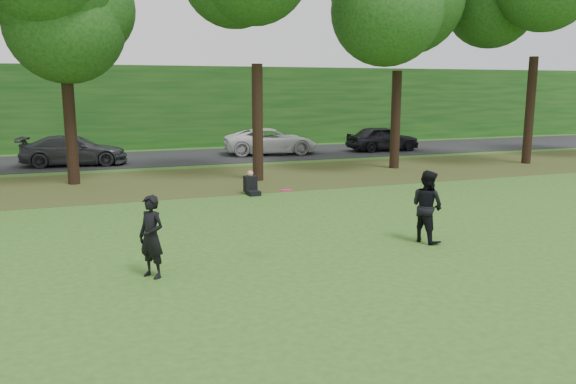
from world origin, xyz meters
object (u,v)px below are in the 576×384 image
object	(u,v)px
frisbee	(286,190)
seated_person	(251,185)
player_left	(151,237)
player_right	(427,206)

from	to	relation	value
frisbee	seated_person	distance (m)	8.20
player_left	player_right	bearing A→B (deg)	55.50
frisbee	seated_person	world-z (taller)	frisbee
player_left	frisbee	distance (m)	2.87
frisbee	player_right	bearing A→B (deg)	7.97
player_right	player_left	bearing A→B (deg)	77.72
player_right	seated_person	size ratio (longest dim) A/B	2.12
player_left	seated_person	distance (m)	8.92
player_right	seated_person	xyz separation A→B (m)	(-2.27, 7.41, -0.57)
frisbee	seated_person	xyz separation A→B (m)	(1.56, 7.94, -1.30)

